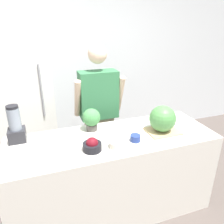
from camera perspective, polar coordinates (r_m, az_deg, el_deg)
name	(u,v)px	position (r m, az deg, el deg)	size (l,w,h in m)	color
wall_back	(77,64)	(3.52, -9.04, 12.35)	(8.00, 0.06, 2.60)	silver
counter_island	(113,175)	(2.35, 0.29, -16.08)	(2.00, 0.70, 0.89)	beige
refrigerator	(25,99)	(3.19, -21.70, 3.19)	(0.73, 0.68, 1.87)	white
person	(99,113)	(2.72, -3.43, -0.20)	(0.59, 0.27, 1.68)	gray
cutting_board	(163,131)	(2.26, 13.07, -4.86)	(0.32, 0.25, 0.01)	tan
watermelon	(163,119)	(2.20, 13.06, -1.71)	(0.26, 0.26, 0.26)	#4C8C47
bowl_cherries	(92,145)	(1.90, -5.20, -8.68)	(0.16, 0.16, 0.12)	black
bowl_cream	(118,143)	(1.94, 1.45, -8.11)	(0.15, 0.15, 0.10)	beige
bowl_small_blue	(135,138)	(2.04, 6.11, -6.79)	(0.09, 0.09, 0.06)	navy
blender	(16,127)	(2.16, -23.88, -3.50)	(0.15, 0.15, 0.35)	#28282D
potted_plant	(91,119)	(2.20, -5.39, -1.71)	(0.18, 0.18, 0.23)	#514C47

